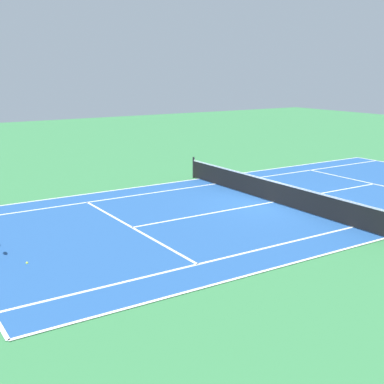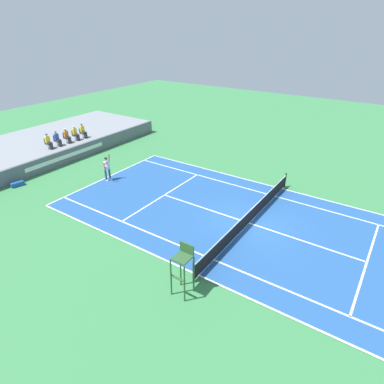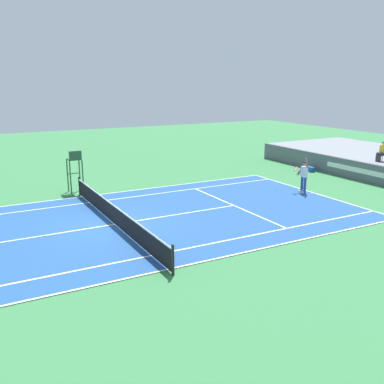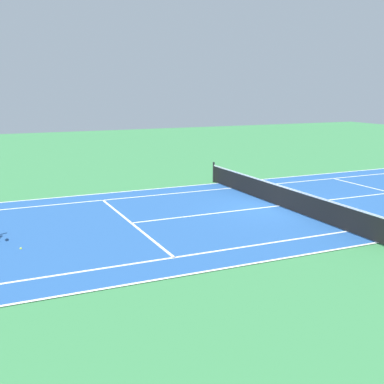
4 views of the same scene
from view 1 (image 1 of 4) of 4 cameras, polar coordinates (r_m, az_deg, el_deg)
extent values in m
plane|color=#387F47|center=(21.36, 8.90, -1.18)|extent=(80.00, 80.00, 0.00)
cube|color=#235193|center=(21.35, 8.90, -1.16)|extent=(10.98, 23.78, 0.02)
cube|color=white|center=(25.58, 0.72, 1.46)|extent=(0.10, 23.78, 0.01)
cube|color=white|center=(18.61, 17.33, -3.76)|extent=(0.10, 23.78, 0.01)
cube|color=white|center=(24.47, 2.51, 0.90)|extent=(0.10, 23.78, 0.01)
cube|color=white|center=(17.87, -6.68, -3.93)|extent=(8.22, 0.10, 0.01)
cube|color=white|center=(25.96, 19.53, 0.86)|extent=(8.22, 0.10, 0.01)
cube|color=white|center=(21.35, 8.90, -1.12)|extent=(0.10, 12.80, 0.01)
cylinder|color=black|center=(25.85, 0.17, 2.74)|extent=(0.10, 0.10, 1.07)
cube|color=black|center=(21.24, 8.94, 0.07)|extent=(11.78, 0.02, 0.84)
cube|color=white|center=(21.15, 8.98, 1.18)|extent=(11.78, 0.03, 0.06)
sphere|color=#D1E533|center=(15.29, -17.86, -7.51)|extent=(0.07, 0.07, 0.07)
camera|label=2|loc=(20.96, 61.52, 21.37)|focal=30.76mm
camera|label=3|loc=(38.71, -2.38, 14.76)|focal=40.91mm
camera|label=4|loc=(2.70, 85.76, -9.08)|focal=46.00mm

